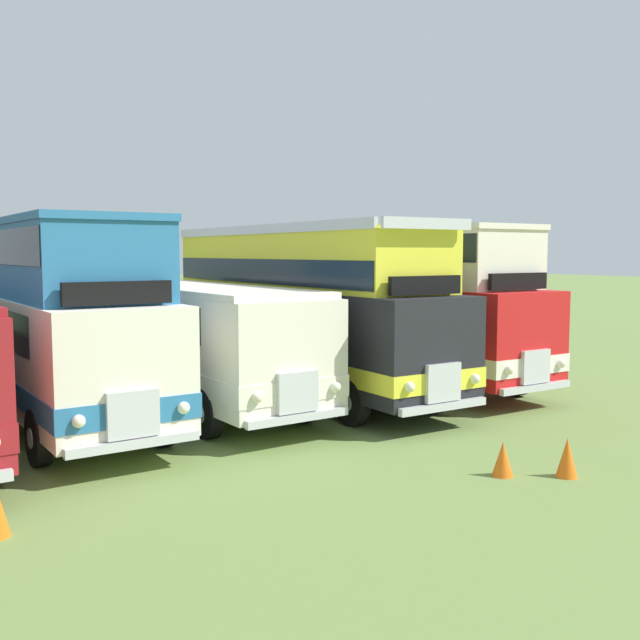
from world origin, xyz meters
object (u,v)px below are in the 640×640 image
bus_fifth_in_row (388,296)px  cone_far_end (503,459)px  bus_fourth_in_row (299,305)px  bus_second_in_row (51,311)px  cone_near_end (567,457)px  bus_third_in_row (190,335)px

bus_fifth_in_row → cone_far_end: 10.01m
bus_fourth_in_row → bus_fifth_in_row: size_ratio=1.03×
bus_second_in_row → bus_fifth_in_row: (9.80, -0.16, 0.00)m
cone_near_end → cone_far_end: cone_near_end is taller
bus_second_in_row → cone_near_end: 11.30m
bus_fourth_in_row → bus_third_in_row: bearing=-179.3°
bus_third_in_row → cone_far_end: size_ratio=16.68×
bus_second_in_row → bus_fourth_in_row: bearing=-2.0°
bus_second_in_row → cone_near_end: bearing=-57.7°
bus_fifth_in_row → cone_near_end: (-3.86, -9.22, -2.14)m
bus_second_in_row → cone_far_end: bearing=-59.7°
bus_fourth_in_row → cone_far_end: bus_fourth_in_row is taller
cone_near_end → bus_fourth_in_row: bearing=86.3°
bus_fifth_in_row → cone_far_end: size_ratio=19.01×
bus_second_in_row → bus_fifth_in_row: 9.80m
bus_second_in_row → bus_fourth_in_row: size_ratio=0.89×
bus_third_in_row → cone_far_end: bus_third_in_row is taller
bus_second_in_row → cone_far_end: (5.09, -8.72, -2.17)m
bus_third_in_row → bus_fifth_in_row: bus_fifth_in_row is taller
bus_third_in_row → cone_far_end: (1.82, -8.45, -1.45)m
bus_third_in_row → bus_fifth_in_row: bearing=1.0°
bus_fourth_in_row → bus_fifth_in_row: 3.27m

